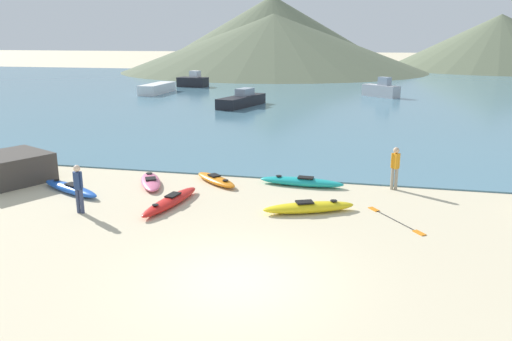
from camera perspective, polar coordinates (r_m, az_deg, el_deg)
The scene contains 20 objects.
ground_plane at distance 12.68m, azimuth -2.30°, elevation -12.16°, with size 400.00×400.00×0.00m, color beige.
bay_water at distance 55.25m, azimuth 9.75°, elevation 8.77°, with size 160.00×70.00×0.06m, color teal.
far_hill_left at distance 97.26m, azimuth 1.86°, elevation 15.47°, with size 47.36×47.36×13.33m, color #5B664C.
far_hill_midleft at distance 90.79m, azimuth 2.04°, elevation 14.40°, with size 53.45×53.45×9.83m, color #5B664C.
far_hill_midright at distance 105.93m, azimuth 26.01°, elevation 13.07°, with size 40.49×40.49×9.99m, color #5B664C.
kayak_on_sand_0 at distance 17.13m, azimuth 6.06°, elevation -4.20°, with size 3.21×1.88×0.40m.
kayak_on_sand_1 at distance 20.62m, azimuth -11.96°, elevation -1.24°, with size 1.94×2.75×0.33m.
kayak_on_sand_2 at distance 20.49m, azimuth -20.47°, elevation -1.92°, with size 3.30×2.00×0.37m.
kayak_on_sand_4 at distance 17.96m, azimuth -9.74°, elevation -3.48°, with size 1.15×3.55×0.37m.
kayak_on_sand_5 at distance 20.13m, azimuth 5.21°, elevation -1.29°, with size 3.43×0.83×0.38m.
kayak_on_sand_6 at distance 20.49m, azimuth -4.61°, elevation -1.06°, with size 2.42×2.24×0.33m.
person_near_foreground at distance 17.77m, azimuth -19.63°, elevation -1.65°, with size 0.34×0.23×1.68m.
person_near_waterline at distance 20.10m, azimuth 15.61°, elevation 0.55°, with size 0.34×0.30×1.69m.
moored_boat_0 at distance 43.22m, azimuth -1.62°, elevation 8.04°, with size 3.10×6.20×1.48m.
moored_boat_1 at distance 54.62m, azimuth -11.21°, elevation 9.19°, with size 1.81×6.00×1.00m.
moored_boat_2 at distance 61.23m, azimuth -7.21°, elevation 10.10°, with size 3.67×2.23×1.89m.
moored_boat_3 at distance 51.73m, azimuth 14.12°, elevation 8.93°, with size 3.74×3.40×1.97m.
moored_boat_4 at distance 77.62m, azimuth -3.02°, elevation 11.11°, with size 6.06×3.20×1.55m.
loose_paddle at distance 16.95m, azimuth 15.61°, elevation -5.50°, with size 1.75×2.38×0.03m.
shoreline_rock at distance 22.82m, azimuth -26.62°, elevation 0.19°, with size 3.01×2.64×1.17m, color #423D38.
Camera 1 is at (2.98, -10.88, 5.77)m, focal length 35.00 mm.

